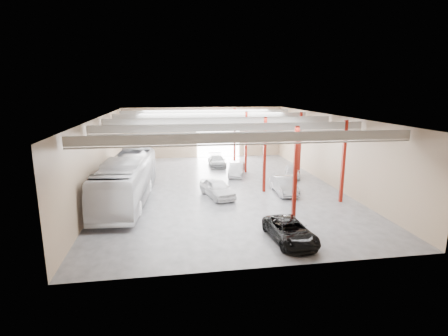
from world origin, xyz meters
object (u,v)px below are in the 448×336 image
object	(u,v)px
car_row_a	(217,188)
black_sedan	(290,231)
coach_bus	(127,180)
car_right_near	(284,185)
car_right_far	(292,171)
car_row_c	(217,161)
car_row_b	(236,169)

from	to	relation	value
car_row_a	black_sedan	bearing A→B (deg)	-88.00
coach_bus	car_right_near	xyz separation A→B (m)	(14.00, 0.30, -1.17)
car_row_a	car_right_far	bearing A→B (deg)	16.54
black_sedan	car_right_far	xyz separation A→B (m)	(5.80, 15.82, -0.02)
car_row_a	car_row_c	bearing A→B (deg)	66.13
car_right_far	car_right_near	bearing A→B (deg)	-100.38
coach_bus	car_row_b	world-z (taller)	coach_bus
car_row_b	car_row_c	xyz separation A→B (m)	(-1.48, 5.20, -0.02)
coach_bus	black_sedan	size ratio (longest dim) A/B	2.81
coach_bus	black_sedan	xyz separation A→B (m)	(11.00, -9.89, -1.25)
car_row_c	car_right_near	size ratio (longest dim) A/B	1.03
black_sedan	car_right_near	world-z (taller)	car_right_near
black_sedan	car_right_near	distance (m)	10.62
car_row_c	car_row_b	bearing A→B (deg)	-73.05
black_sedan	car_row_c	distance (m)	22.75
coach_bus	car_right_near	bearing A→B (deg)	5.43
car_right_far	car_row_b	bearing A→B (deg)	-179.91
car_row_a	car_row_c	size ratio (longest dim) A/B	1.00
car_row_a	car_right_far	world-z (taller)	car_row_a
black_sedan	car_right_far	distance (m)	16.85
coach_bus	car_row_c	distance (m)	15.96
car_row_a	car_row_b	size ratio (longest dim) A/B	1.10
coach_bus	car_right_near	distance (m)	14.05
car_row_b	car_right_near	distance (m)	7.93
black_sedan	car_row_b	xyz separation A→B (m)	(-0.07, 17.50, 0.03)
car_row_b	car_row_c	world-z (taller)	car_row_b
car_row_b	coach_bus	bearing A→B (deg)	-129.68
coach_bus	black_sedan	bearing A→B (deg)	-37.75
black_sedan	car_right_near	xyz separation A→B (m)	(3.00, 10.19, 0.08)
black_sedan	car_right_far	size ratio (longest dim) A/B	1.27
black_sedan	car_row_b	world-z (taller)	car_row_b
coach_bus	car_right_far	xyz separation A→B (m)	(16.80, 5.93, -1.27)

